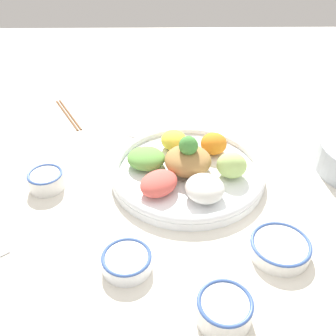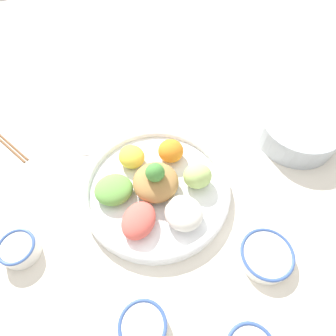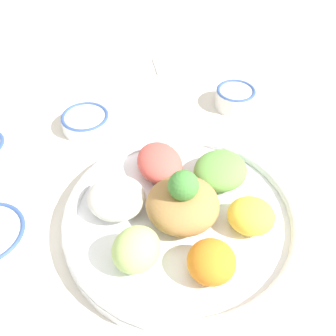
{
  "view_description": "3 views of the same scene",
  "coord_description": "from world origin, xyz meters",
  "px_view_note": "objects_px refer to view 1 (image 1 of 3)",
  "views": [
    {
      "loc": [
        -0.76,
        0.06,
        0.61
      ],
      "look_at": [
        -0.02,
        0.05,
        0.05
      ],
      "focal_mm": 42.0,
      "sensor_mm": 36.0,
      "label": 1
    },
    {
      "loc": [
        -0.33,
        0.1,
        0.64
      ],
      "look_at": [
        0.04,
        -0.05,
        0.04
      ],
      "focal_mm": 30.0,
      "sensor_mm": 36.0,
      "label": 2
    },
    {
      "loc": [
        0.16,
        -0.35,
        0.52
      ],
      "look_at": [
        -0.04,
        0.04,
        0.07
      ],
      "focal_mm": 42.0,
      "sensor_mm": 36.0,
      "label": 3
    }
  ],
  "objects_px": {
    "rice_bowl_blue": "(280,247)",
    "sauce_bowl_dark": "(46,180)",
    "salad_platter": "(187,169)",
    "serving_spoon_main": "(129,134)",
    "rice_bowl_plain": "(224,309)",
    "sauce_bowl_red": "(127,261)",
    "serving_spoon_extra": "(5,252)",
    "chopsticks_pair_near": "(68,114)"
  },
  "relations": [
    {
      "from": "rice_bowl_blue",
      "to": "sauce_bowl_dark",
      "type": "relative_size",
      "value": 1.42
    },
    {
      "from": "salad_platter",
      "to": "serving_spoon_main",
      "type": "distance_m",
      "value": 0.26
    },
    {
      "from": "rice_bowl_plain",
      "to": "serving_spoon_main",
      "type": "distance_m",
      "value": 0.62
    },
    {
      "from": "sauce_bowl_red",
      "to": "rice_bowl_plain",
      "type": "height_order",
      "value": "rice_bowl_plain"
    },
    {
      "from": "rice_bowl_blue",
      "to": "serving_spoon_extra",
      "type": "xyz_separation_m",
      "value": [
        0.01,
        0.55,
        -0.01
      ]
    },
    {
      "from": "sauce_bowl_dark",
      "to": "rice_bowl_plain",
      "type": "xyz_separation_m",
      "value": [
        -0.35,
        -0.38,
        0.0
      ]
    },
    {
      "from": "salad_platter",
      "to": "rice_bowl_blue",
      "type": "bearing_deg",
      "value": -145.62
    },
    {
      "from": "salad_platter",
      "to": "chopsticks_pair_near",
      "type": "xyz_separation_m",
      "value": [
        0.32,
        0.36,
        -0.02
      ]
    },
    {
      "from": "rice_bowl_blue",
      "to": "sauce_bowl_dark",
      "type": "bearing_deg",
      "value": 67.15
    },
    {
      "from": "salad_platter",
      "to": "rice_bowl_blue",
      "type": "height_order",
      "value": "salad_platter"
    },
    {
      "from": "serving_spoon_main",
      "to": "serving_spoon_extra",
      "type": "distance_m",
      "value": 0.49
    },
    {
      "from": "rice_bowl_blue",
      "to": "rice_bowl_plain",
      "type": "distance_m",
      "value": 0.19
    },
    {
      "from": "sauce_bowl_red",
      "to": "salad_platter",
      "type": "bearing_deg",
      "value": -25.13
    },
    {
      "from": "chopsticks_pair_near",
      "to": "rice_bowl_plain",
      "type": "bearing_deg",
      "value": -179.27
    },
    {
      "from": "salad_platter",
      "to": "sauce_bowl_red",
      "type": "xyz_separation_m",
      "value": [
        -0.28,
        0.13,
        -0.01
      ]
    },
    {
      "from": "sauce_bowl_red",
      "to": "rice_bowl_blue",
      "type": "distance_m",
      "value": 0.3
    },
    {
      "from": "rice_bowl_plain",
      "to": "serving_spoon_main",
      "type": "xyz_separation_m",
      "value": [
        0.59,
        0.2,
        -0.02
      ]
    },
    {
      "from": "sauce_bowl_red",
      "to": "rice_bowl_blue",
      "type": "xyz_separation_m",
      "value": [
        0.03,
        -0.3,
        -0.0
      ]
    },
    {
      "from": "sauce_bowl_red",
      "to": "sauce_bowl_dark",
      "type": "height_order",
      "value": "sauce_bowl_dark"
    },
    {
      "from": "sauce_bowl_red",
      "to": "serving_spoon_main",
      "type": "distance_m",
      "value": 0.48
    },
    {
      "from": "sauce_bowl_red",
      "to": "chopsticks_pair_near",
      "type": "bearing_deg",
      "value": 20.68
    },
    {
      "from": "rice_bowl_plain",
      "to": "chopsticks_pair_near",
      "type": "bearing_deg",
      "value": 29.17
    },
    {
      "from": "salad_platter",
      "to": "serving_spoon_extra",
      "type": "bearing_deg",
      "value": 122.21
    },
    {
      "from": "rice_bowl_blue",
      "to": "sauce_bowl_dark",
      "type": "xyz_separation_m",
      "value": [
        0.21,
        0.51,
        0.01
      ]
    },
    {
      "from": "chopsticks_pair_near",
      "to": "serving_spoon_main",
      "type": "bearing_deg",
      "value": -149.92
    },
    {
      "from": "salad_platter",
      "to": "sauce_bowl_dark",
      "type": "xyz_separation_m",
      "value": [
        -0.03,
        0.34,
        -0.0
      ]
    },
    {
      "from": "chopsticks_pair_near",
      "to": "serving_spoon_extra",
      "type": "relative_size",
      "value": 1.82
    },
    {
      "from": "salad_platter",
      "to": "rice_bowl_blue",
      "type": "xyz_separation_m",
      "value": [
        -0.25,
        -0.17,
        -0.01
      ]
    },
    {
      "from": "sauce_bowl_red",
      "to": "rice_bowl_plain",
      "type": "relative_size",
      "value": 1.02
    },
    {
      "from": "rice_bowl_blue",
      "to": "serving_spoon_main",
      "type": "relative_size",
      "value": 0.88
    },
    {
      "from": "serving_spoon_extra",
      "to": "rice_bowl_blue",
      "type": "bearing_deg",
      "value": 140.58
    },
    {
      "from": "sauce_bowl_red",
      "to": "serving_spoon_extra",
      "type": "bearing_deg",
      "value": 80.91
    },
    {
      "from": "sauce_bowl_red",
      "to": "serving_spoon_main",
      "type": "xyz_separation_m",
      "value": [
        0.48,
        0.03,
        -0.02
      ]
    },
    {
      "from": "chopsticks_pair_near",
      "to": "sauce_bowl_dark",
      "type": "bearing_deg",
      "value": 154.35
    },
    {
      "from": "salad_platter",
      "to": "sauce_bowl_red",
      "type": "relative_size",
      "value": 3.92
    },
    {
      "from": "rice_bowl_plain",
      "to": "chopsticks_pair_near",
      "type": "xyz_separation_m",
      "value": [
        0.71,
        0.4,
        -0.02
      ]
    },
    {
      "from": "rice_bowl_blue",
      "to": "sauce_bowl_dark",
      "type": "height_order",
      "value": "sauce_bowl_dark"
    },
    {
      "from": "salad_platter",
      "to": "sauce_bowl_red",
      "type": "bearing_deg",
      "value": 154.87
    },
    {
      "from": "rice_bowl_plain",
      "to": "serving_spoon_main",
      "type": "bearing_deg",
      "value": 18.65
    },
    {
      "from": "salad_platter",
      "to": "sauce_bowl_dark",
      "type": "bearing_deg",
      "value": 95.59
    },
    {
      "from": "serving_spoon_extra",
      "to": "sauce_bowl_dark",
      "type": "bearing_deg",
      "value": -138.92
    },
    {
      "from": "rice_bowl_blue",
      "to": "serving_spoon_main",
      "type": "bearing_deg",
      "value": 36.14
    }
  ]
}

